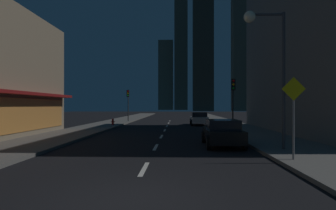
# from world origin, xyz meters

# --- Properties ---
(ground_plane) EXTENTS (78.00, 136.00, 0.10)m
(ground_plane) POSITION_xyz_m (0.00, 32.00, -0.05)
(ground_plane) COLOR black
(sidewalk_right) EXTENTS (4.00, 76.00, 0.15)m
(sidewalk_right) POSITION_xyz_m (7.00, 32.00, 0.07)
(sidewalk_right) COLOR #605E59
(sidewalk_right) RESTS_ON ground
(sidewalk_left) EXTENTS (4.00, 76.00, 0.15)m
(sidewalk_left) POSITION_xyz_m (-7.00, 32.00, 0.07)
(sidewalk_left) COLOR #605E59
(sidewalk_left) RESTS_ON ground
(lane_marking_center) EXTENTS (0.16, 38.60, 0.01)m
(lane_marking_center) POSITION_xyz_m (0.00, 16.20, 0.01)
(lane_marking_center) COLOR silver
(lane_marking_center) RESTS_ON ground
(skyscraper_distant_tall) EXTENTS (7.82, 6.53, 37.07)m
(skyscraper_distant_tall) POSITION_xyz_m (-5.35, 146.35, 18.54)
(skyscraper_distant_tall) COLOR #5C5745
(skyscraper_distant_tall) RESTS_ON ground
(skyscraper_distant_mid) EXTENTS (6.87, 8.12, 59.80)m
(skyscraper_distant_mid) POSITION_xyz_m (2.79, 144.50, 29.90)
(skyscraper_distant_mid) COLOR #4D4939
(skyscraper_distant_mid) RESTS_ON ground
(skyscraper_distant_short) EXTENTS (8.34, 5.24, 60.53)m
(skyscraper_distant_short) POSITION_xyz_m (11.54, 110.63, 30.27)
(skyscraper_distant_short) COLOR #322F25
(skyscraper_distant_short) RESTS_ON ground
(skyscraper_distant_slender) EXTENTS (7.41, 5.71, 69.81)m
(skyscraper_distant_slender) POSITION_xyz_m (27.66, 113.46, 34.91)
(skyscraper_distant_slender) COLOR #4B4738
(skyscraper_distant_slender) RESTS_ON ground
(car_parked_near) EXTENTS (1.98, 4.24, 1.45)m
(car_parked_near) POSITION_xyz_m (3.60, 8.94, 0.74)
(car_parked_near) COLOR black
(car_parked_near) RESTS_ON ground
(car_parked_far) EXTENTS (1.98, 4.24, 1.45)m
(car_parked_far) POSITION_xyz_m (3.60, 25.83, 0.74)
(car_parked_far) COLOR silver
(car_parked_far) RESTS_ON ground
(fire_hydrant_far_left) EXTENTS (0.42, 0.30, 0.65)m
(fire_hydrant_far_left) POSITION_xyz_m (-5.90, 24.00, 0.45)
(fire_hydrant_far_left) COLOR red
(fire_hydrant_far_left) RESTS_ON sidewalk_left
(traffic_light_near_right) EXTENTS (0.32, 0.48, 4.20)m
(traffic_light_near_right) POSITION_xyz_m (5.50, 15.75, 3.19)
(traffic_light_near_right) COLOR #2D2D2D
(traffic_light_near_right) RESTS_ON sidewalk_right
(traffic_light_far_left) EXTENTS (0.32, 0.48, 4.20)m
(traffic_light_far_left) POSITION_xyz_m (-5.50, 31.14, 3.19)
(traffic_light_far_left) COLOR #2D2D2D
(traffic_light_far_left) RESTS_ON sidewalk_left
(street_lamp_right) EXTENTS (1.96, 0.56, 6.58)m
(street_lamp_right) POSITION_xyz_m (5.38, 7.02, 5.07)
(street_lamp_right) COLOR #38383D
(street_lamp_right) RESTS_ON sidewalk_right
(pedestrian_crossing_sign) EXTENTS (0.91, 0.08, 3.15)m
(pedestrian_crossing_sign) POSITION_xyz_m (5.60, 4.37, 2.02)
(pedestrian_crossing_sign) COLOR slate
(pedestrian_crossing_sign) RESTS_ON sidewalk_right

